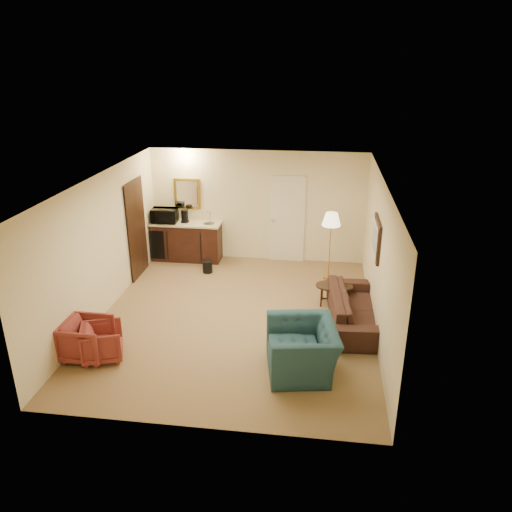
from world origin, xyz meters
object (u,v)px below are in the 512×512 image
Objects in this scene: sofa at (354,303)px; rose_chair_near at (87,337)px; coffee_table at (334,295)px; floor_lamp at (330,246)px; teal_armchair at (302,341)px; coffee_maker at (185,216)px; microwave at (164,214)px; rose_chair_far at (102,341)px; waste_bin at (208,267)px; wetbar_cabinet at (187,241)px.

rose_chair_near is (-4.30, -1.69, -0.05)m from sofa.
coffee_table is (-0.35, 0.71, -0.20)m from sofa.
floor_lamp reaches higher than sofa.
coffee_maker is (-2.96, 4.25, 0.56)m from teal_armchair.
microwave is (-3.85, 0.65, 0.37)m from floor_lamp.
rose_chair_far is at bearing 107.99° from sofa.
waste_bin is 1.37m from coffee_maker.
rose_chair_near is 1.23× the size of microwave.
wetbar_cabinet is 2.27× the size of coffee_table.
teal_armchair is 1.62× the size of coffee_table.
wetbar_cabinet is 1.40× the size of teal_armchair.
rose_chair_near is at bearing 70.89° from rose_chair_far.
coffee_table is at bearing -28.29° from microwave.
waste_bin is (-2.70, -0.04, -0.61)m from floor_lamp.
wetbar_cabinet is 5.43× the size of coffee_maker.
coffee_maker is at bearing 50.69° from sofa.
sofa is at bearing -88.00° from rose_chair_far.
sofa is at bearing -77.04° from floor_lamp.
rose_chair_far is 1.08× the size of microwave.
waste_bin is at bearing -34.57° from rose_chair_far.
rose_chair_near is 0.48× the size of floor_lamp.
wetbar_cabinet is 4.33m from rose_chair_far.
wetbar_cabinet is 3.96m from coffee_table.
coffee_maker reaches higher than sofa.
microwave is at bearing 149.13° from waste_bin.
teal_armchair is at bearing -102.61° from coffee_table.
coffee_maker is (-0.68, 0.74, 0.93)m from waste_bin.
coffee_maker reaches higher than coffee_table.
sofa is 3.70m from waste_bin.
sofa is 4.62m from rose_chair_near.
waste_bin is 1.66m from microwave.
teal_armchair reaches higher than waste_bin.
microwave is 0.48m from coffee_maker.
floor_lamp is 3.46m from coffee_maker.
coffee_maker is (0.22, 4.34, 0.75)m from rose_chair_far.
wetbar_cabinet is 2.27× the size of rose_chair_near.
teal_armchair is at bearing -56.65° from coffee_maker.
rose_chair_near is 4.43m from coffee_maker.
coffee_table is at bearing -23.35° from waste_bin.
floor_lamp is 4.98× the size of coffee_maker.
floor_lamp is (3.60, 3.64, 0.43)m from rose_chair_far.
rose_chair_far is 2.10× the size of coffee_maker.
coffee_table is at bearing -77.67° from rose_chair_far.
rose_chair_far is (-3.18, -0.08, -0.20)m from teal_armchair.
coffee_maker is at bearing 3.21° from microwave.
wetbar_cabinet is at bearing -5.38° from rose_chair_near.
teal_armchair reaches higher than coffee_table.
floor_lamp reaches higher than rose_chair_near.
rose_chair_near is at bearing -136.58° from floor_lamp.
rose_chair_near is 3.79m from waste_bin.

